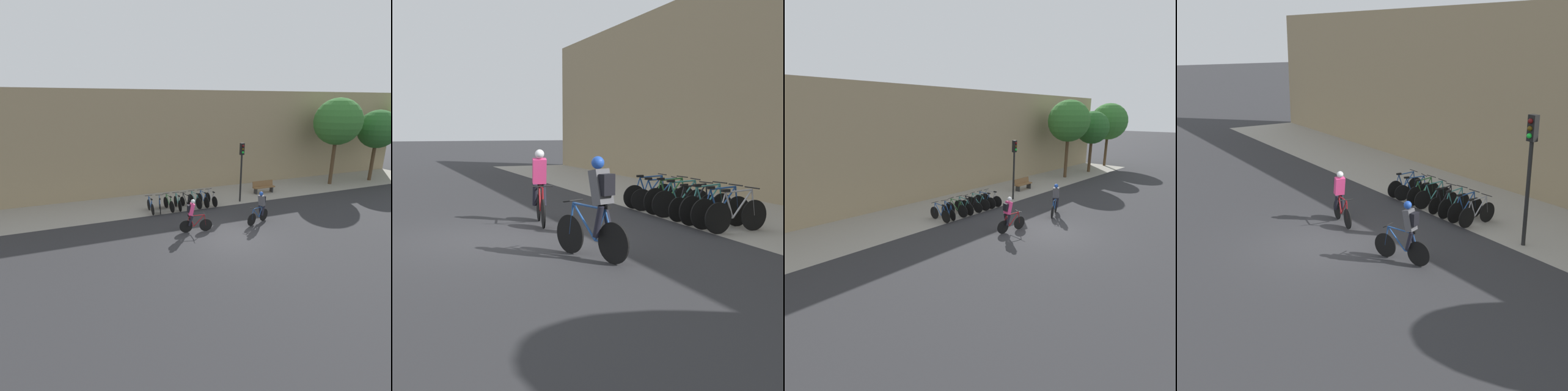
{
  "view_description": "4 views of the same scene",
  "coord_description": "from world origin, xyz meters",
  "views": [
    {
      "loc": [
        -6.68,
        -12.18,
        6.46
      ],
      "look_at": [
        -0.62,
        3.18,
        1.38
      ],
      "focal_mm": 28.0,
      "sensor_mm": 36.0,
      "label": 1
    },
    {
      "loc": [
        10.97,
        -2.24,
        2.24
      ],
      "look_at": [
        0.59,
        1.84,
        0.89
      ],
      "focal_mm": 50.0,
      "sensor_mm": 36.0,
      "label": 2
    },
    {
      "loc": [
        -12.31,
        -7.39,
        5.56
      ],
      "look_at": [
        -1.02,
        3.82,
        1.31
      ],
      "focal_mm": 28.0,
      "sensor_mm": 36.0,
      "label": 3
    },
    {
      "loc": [
        13.7,
        -7.11,
        6.13
      ],
      "look_at": [
        -0.57,
        2.11,
        1.05
      ],
      "focal_mm": 50.0,
      "sensor_mm": 36.0,
      "label": 4
    }
  ],
  "objects": [
    {
      "name": "parked_bike_6",
      "position": [
        0.65,
        5.07,
        0.41
      ],
      "size": [
        0.46,
        1.68,
        0.99
      ],
      "color": "black",
      "rests_on": "ground"
    },
    {
      "name": "kerb_strip",
      "position": [
        0.0,
        6.75,
        0.0
      ],
      "size": [
        44.0,
        4.5,
        0.01
      ],
      "primitive_type": "cube",
      "color": "gray",
      "rests_on": "ground"
    },
    {
      "name": "ground",
      "position": [
        0.0,
        0.0,
        0.0
      ],
      "size": [
        200.0,
        200.0,
        0.0
      ],
      "primitive_type": "plane",
      "color": "#2B2B2D"
    },
    {
      "name": "parked_bike_3",
      "position": [
        -1.08,
        5.07,
        0.41
      ],
      "size": [
        0.46,
        1.67,
        0.98
      ],
      "color": "black",
      "rests_on": "ground"
    },
    {
      "name": "cyclist_grey",
      "position": [
        2.48,
        1.28,
        0.95
      ],
      "size": [
        1.7,
        0.73,
        1.79
      ],
      "color": "black",
      "rests_on": "ground"
    },
    {
      "name": "parked_bike_5",
      "position": [
        0.08,
        5.07,
        0.41
      ],
      "size": [
        0.47,
        1.68,
        0.99
      ],
      "color": "black",
      "rests_on": "ground"
    },
    {
      "name": "parked_bike_2",
      "position": [
        -1.66,
        5.07,
        0.42
      ],
      "size": [
        0.46,
        1.66,
        0.99
      ],
      "color": "black",
      "rests_on": "ground"
    },
    {
      "name": "parked_bike_0",
      "position": [
        -2.81,
        5.07,
        0.4
      ],
      "size": [
        0.46,
        1.65,
        0.97
      ],
      "color": "black",
      "rests_on": "ground"
    },
    {
      "name": "parked_bike_7",
      "position": [
        1.23,
        5.07,
        0.41
      ],
      "size": [
        0.46,
        1.67,
        0.98
      ],
      "color": "black",
      "rests_on": "ground"
    },
    {
      "name": "cyclist_pink",
      "position": [
        -1.48,
        1.42,
        0.95
      ],
      "size": [
        1.69,
        0.54,
        1.77
      ],
      "color": "black",
      "rests_on": "ground"
    },
    {
      "name": "parked_bike_4",
      "position": [
        -0.5,
        5.07,
        0.38
      ],
      "size": [
        0.48,
        1.57,
        0.94
      ],
      "color": "black",
      "rests_on": "ground"
    },
    {
      "name": "parked_bike_1",
      "position": [
        -2.23,
        5.07,
        0.38
      ],
      "size": [
        0.5,
        1.58,
        0.94
      ],
      "color": "black",
      "rests_on": "ground"
    }
  ]
}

